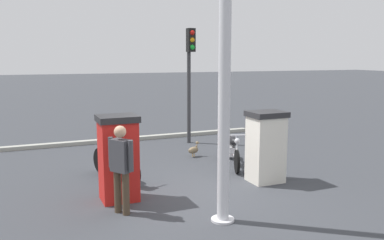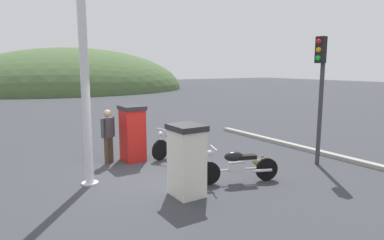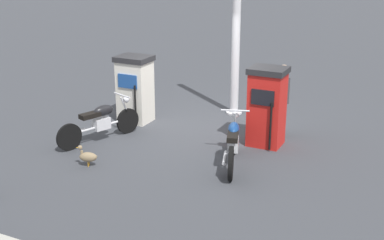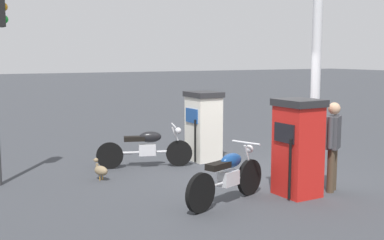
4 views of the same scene
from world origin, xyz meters
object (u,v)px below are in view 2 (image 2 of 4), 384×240
Objects in this scene: fuel_pump_far at (133,133)px; motorcycle_near_pump at (237,165)px; fuel_pump_near at (187,160)px; canopy_support_pole at (85,92)px; attendant_person at (108,133)px; motorcycle_far_pump at (174,142)px; wandering_duck at (258,162)px; roadside_traffic_light at (321,79)px.

fuel_pump_far is 0.84× the size of motorcycle_near_pump.
fuel_pump_near is 2.85m from canopy_support_pole.
fuel_pump_far reaches higher than attendant_person.
canopy_support_pole reaches higher than attendant_person.
motorcycle_far_pump is 0.40× the size of canopy_support_pole.
fuel_pump_far reaches higher than motorcycle_near_pump.
fuel_pump_far is at bearing 114.37° from motorcycle_near_pump.
wandering_duck is at bearing -44.29° from fuel_pump_far.
fuel_pump_near is at bearing -112.79° from motorcycle_far_pump.
roadside_traffic_light is at bearing -35.66° from fuel_pump_far.
canopy_support_pole reaches higher than fuel_pump_far.
motorcycle_far_pump is 0.51× the size of roadside_traffic_light.
motorcycle_far_pump is 2.78m from wandering_duck.
fuel_pump_near is at bearing -165.77° from wandering_duck.
fuel_pump_near is 1.49m from motorcycle_near_pump.
roadside_traffic_light is at bearing -32.39° from attendant_person.
fuel_pump_near is 3.37m from motorcycle_far_pump.
roadside_traffic_light is (3.09, -2.96, 2.03)m from motorcycle_far_pump.
motorcycle_near_pump is (1.45, -3.20, -0.39)m from fuel_pump_far.
canopy_support_pole reaches higher than motorcycle_near_pump.
wandering_duck is at bearing 14.23° from fuel_pump_near.
canopy_support_pole is (-1.66, 1.83, 1.42)m from fuel_pump_near.
motorcycle_near_pump is 3.02m from motorcycle_far_pump.
attendant_person is at bearing 123.37° from motorcycle_near_pump.
canopy_support_pole is (-0.94, -1.53, 1.32)m from attendant_person.
roadside_traffic_light is 6.29m from canopy_support_pole.
wandering_duck is (1.37, -2.41, -0.25)m from motorcycle_far_pump.
fuel_pump_near is 0.34× the size of canopy_support_pole.
fuel_pump_near reaches higher than motorcycle_far_pump.
attendant_person is 3.77× the size of wandering_duck.
canopy_support_pole is at bearing 150.53° from motorcycle_near_pump.
roadside_traffic_light reaches higher than wandering_duck.
attendant_person is 2.23m from canopy_support_pole.
roadside_traffic_light is (2.94, 0.05, 2.03)m from motorcycle_near_pump.
fuel_pump_near is at bearing -90.00° from fuel_pump_far.
fuel_pump_far is 1.37m from motorcycle_far_pump.
fuel_pump_near is 3.44m from attendant_person.
canopy_support_pole reaches higher than roadside_traffic_light.
fuel_pump_near reaches higher than wandering_duck.
attendant_person is (-0.72, 3.36, 0.10)m from fuel_pump_near.
attendant_person is at bearing 141.51° from wandering_duck.
attendant_person is 0.34× the size of canopy_support_pole.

